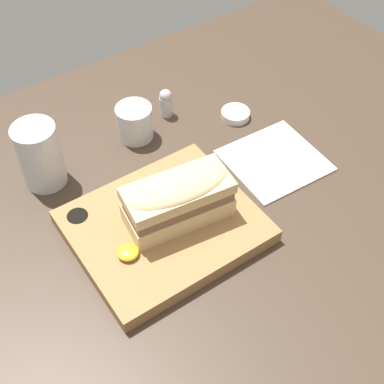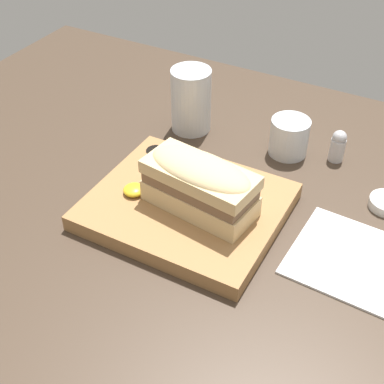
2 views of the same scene
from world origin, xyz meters
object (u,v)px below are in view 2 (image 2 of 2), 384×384
serving_board (186,206)px  sandwich (200,183)px  water_glass (191,104)px  salt_shaker (338,145)px  wine_glass (289,138)px  napkin (352,259)px

serving_board → sandwich: sandwich is taller
serving_board → water_glass: bearing=116.9°
serving_board → sandwich: size_ratio=1.63×
sandwich → salt_shaker: size_ratio=2.97×
water_glass → wine_glass: 20.10cm
serving_board → water_glass: size_ratio=2.38×
wine_glass → napkin: (18.28, -21.44, -2.98)cm
water_glass → napkin: 43.56cm
water_glass → salt_shaker: water_glass is taller
sandwich → napkin: bearing=7.0°
sandwich → salt_shaker: sandwich is taller
sandwich → wine_glass: (5.76, 24.38, -4.43)cm
sandwich → water_glass: water_glass is taller
serving_board → salt_shaker: 31.12cm
wine_glass → salt_shaker: 8.87cm
water_glass → wine_glass: (19.94, 1.21, -2.29)cm
salt_shaker → serving_board: bearing=-123.4°
wine_glass → napkin: wine_glass is taller
serving_board → salt_shaker: (17.09, 25.94, 1.75)cm
sandwich → wine_glass: sandwich is taller
sandwich → water_glass: (-14.17, 23.17, -2.15)cm
wine_glass → salt_shaker: size_ratio=1.15×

